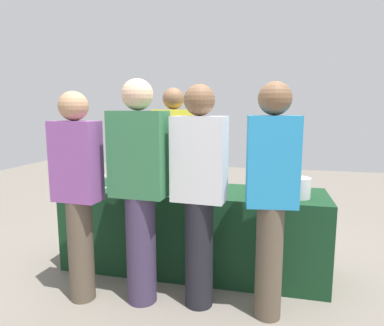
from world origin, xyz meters
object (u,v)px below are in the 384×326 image
(guest_1, at_px, (140,185))
(guest_0, at_px, (78,189))
(wine_glass_2, at_px, (195,183))
(wine_glass_1, at_px, (153,181))
(ice_bucket, at_px, (298,188))
(wine_bottle_5, at_px, (276,179))
(wine_bottle_1, at_px, (129,173))
(wine_bottle_4, at_px, (262,177))
(guest_2, at_px, (199,189))
(wine_bottle_2, at_px, (137,173))
(wine_glass_0, at_px, (103,178))
(wine_bottle_6, at_px, (287,181))
(server_pouring, at_px, (174,161))
(wine_bottle_0, at_px, (120,171))
(wine_glass_3, at_px, (292,187))
(wine_bottle_3, at_px, (187,175))
(guest_3, at_px, (272,191))

(guest_1, bearing_deg, guest_0, -167.32)
(wine_glass_2, bearing_deg, wine_glass_1, 178.24)
(ice_bucket, bearing_deg, wine_bottle_5, 127.58)
(ice_bucket, bearing_deg, wine_glass_1, -177.74)
(wine_bottle_1, relative_size, wine_bottle_4, 0.97)
(wine_glass_1, bearing_deg, wine_bottle_1, 147.01)
(guest_0, xyz_separation_m, guest_2, (0.94, 0.13, 0.01))
(wine_bottle_2, relative_size, wine_glass_1, 2.44)
(wine_bottle_4, distance_m, wine_glass_0, 1.50)
(wine_bottle_6, bearing_deg, wine_glass_1, -170.27)
(server_pouring, height_order, guest_2, server_pouring)
(ice_bucket, distance_m, guest_0, 1.80)
(wine_bottle_2, height_order, wine_bottle_4, wine_bottle_4)
(wine_bottle_6, distance_m, wine_glass_2, 0.82)
(server_pouring, bearing_deg, guest_2, 109.54)
(wine_glass_1, bearing_deg, wine_bottle_4, 16.84)
(wine_bottle_4, height_order, guest_0, guest_0)
(wine_bottle_0, bearing_deg, wine_glass_3, -8.94)
(wine_bottle_0, height_order, wine_bottle_4, wine_bottle_0)
(wine_bottle_5, distance_m, wine_glass_2, 0.76)
(wine_glass_3, bearing_deg, wine_glass_2, -177.93)
(wine_bottle_3, distance_m, wine_glass_3, 0.98)
(wine_bottle_0, height_order, guest_1, guest_1)
(wine_bottle_2, relative_size, wine_glass_3, 2.35)
(guest_0, bearing_deg, server_pouring, 77.08)
(guest_0, relative_size, guest_1, 0.95)
(wine_bottle_3, distance_m, ice_bucket, 1.03)
(wine_glass_0, bearing_deg, guest_0, -80.72)
(wine_bottle_2, xyz_separation_m, wine_bottle_3, (0.50, 0.02, 0.00))
(wine_bottle_3, bearing_deg, wine_bottle_0, 174.84)
(wine_glass_0, relative_size, guest_2, 0.08)
(ice_bucket, relative_size, guest_2, 0.12)
(wine_glass_2, bearing_deg, wine_bottle_3, 120.28)
(wine_glass_2, height_order, guest_1, guest_1)
(wine_bottle_1, relative_size, wine_glass_2, 2.27)
(wine_bottle_6, distance_m, guest_0, 1.78)
(wine_bottle_3, height_order, wine_bottle_5, wine_bottle_3)
(server_pouring, relative_size, guest_3, 1.03)
(wine_bottle_6, relative_size, guest_1, 0.17)
(wine_bottle_1, height_order, guest_3, guest_3)
(wine_bottle_0, distance_m, wine_glass_2, 0.90)
(guest_3, bearing_deg, server_pouring, 123.86)
(wine_bottle_3, relative_size, wine_bottle_4, 1.04)
(wine_bottle_5, bearing_deg, wine_bottle_3, -174.98)
(wine_glass_0, xyz_separation_m, guest_3, (1.56, -0.48, 0.07))
(wine_bottle_5, distance_m, guest_1, 1.29)
(wine_bottle_0, xyz_separation_m, server_pouring, (0.44, 0.47, 0.05))
(wine_glass_3, relative_size, guest_1, 0.08)
(ice_bucket, relative_size, guest_3, 0.12)
(wine_bottle_0, relative_size, wine_glass_0, 2.37)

